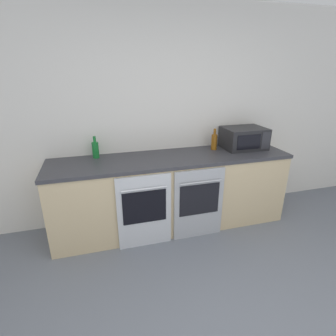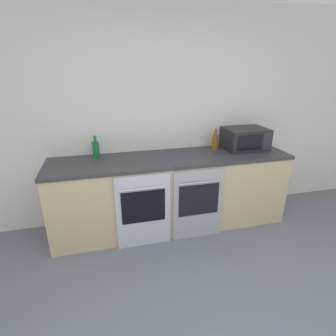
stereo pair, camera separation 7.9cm
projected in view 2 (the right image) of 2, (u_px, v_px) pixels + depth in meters
wall_back at (165, 117)px, 3.23m from camera, size 10.00×0.06×2.60m
counter_back at (172, 192)px, 3.21m from camera, size 2.82×0.67×0.90m
oven_left at (144, 211)px, 2.81m from camera, size 0.58×0.06×0.84m
oven_right at (198, 204)px, 2.96m from camera, size 0.58×0.06×0.84m
microwave at (245, 138)px, 3.32m from camera, size 0.52×0.40×0.26m
bottle_amber at (215, 142)px, 3.28m from camera, size 0.07×0.07×0.27m
bottle_green at (96, 149)px, 3.01m from camera, size 0.07×0.07×0.25m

